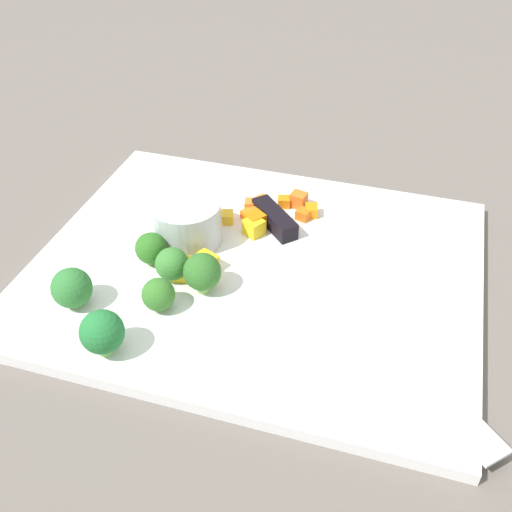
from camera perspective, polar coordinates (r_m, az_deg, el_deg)
ground_plane at (r=0.58m, az=-0.00°, el=-1.69°), size 4.00×4.00×0.00m
cutting_board at (r=0.58m, az=-0.00°, el=-1.24°), size 0.42×0.34×0.01m
prep_bowl at (r=0.60m, az=-6.62°, el=3.21°), size 0.07×0.07×0.04m
chef_knife at (r=0.56m, az=6.01°, el=-1.11°), size 0.26×0.26×0.02m
carrot_dice_0 at (r=0.62m, az=-0.07°, el=3.27°), size 0.02×0.02×0.02m
carrot_dice_1 at (r=0.63m, az=-0.78°, el=3.96°), size 0.02×0.02×0.01m
carrot_dice_2 at (r=0.63m, az=0.13°, el=3.83°), size 0.02×0.02×0.01m
carrot_dice_3 at (r=0.62m, az=2.18°, el=3.56°), size 0.02×0.02×0.02m
carrot_dice_4 at (r=0.64m, az=5.26°, el=4.30°), size 0.02×0.02×0.01m
carrot_dice_5 at (r=0.64m, az=-0.53°, el=4.76°), size 0.01×0.02×0.01m
carrot_dice_6 at (r=0.65m, az=4.05°, el=5.32°), size 0.02×0.02×0.02m
carrot_dice_7 at (r=0.65m, az=0.63°, el=5.06°), size 0.02×0.02×0.01m
carrot_dice_8 at (r=0.63m, az=4.52°, el=3.93°), size 0.02×0.02×0.01m
carrot_dice_9 at (r=0.64m, az=0.74°, el=4.36°), size 0.01×0.01×0.01m
carrot_dice_10 at (r=0.65m, az=2.92°, el=5.09°), size 0.02×0.02×0.01m
pepper_dice_0 at (r=0.61m, az=-0.21°, el=2.74°), size 0.02×0.02×0.02m
pepper_dice_1 at (r=0.64m, az=-7.69°, el=4.18°), size 0.02×0.02×0.01m
pepper_dice_2 at (r=0.63m, az=-2.73°, el=3.69°), size 0.02×0.02×0.01m
pepper_dice_3 at (r=0.56m, az=-6.94°, el=-1.24°), size 0.02×0.02×0.02m
pepper_dice_4 at (r=0.56m, az=-4.80°, el=-1.88°), size 0.01×0.01×0.01m
pepper_dice_5 at (r=0.57m, az=-4.82°, el=-0.69°), size 0.03×0.03×0.02m
broccoli_floret_0 at (r=0.53m, az=-5.12°, el=-1.54°), size 0.03×0.03×0.04m
broccoli_floret_1 at (r=0.55m, az=-7.95°, el=-0.78°), size 0.03×0.03×0.03m
broccoli_floret_2 at (r=0.52m, az=-9.22°, el=-3.65°), size 0.03×0.03×0.03m
broccoli_floret_3 at (r=0.54m, az=-17.04°, el=-2.93°), size 0.04×0.04×0.04m
broccoli_floret_4 at (r=0.58m, az=-9.90°, el=0.70°), size 0.03×0.03×0.03m
broccoli_floret_5 at (r=0.49m, az=-14.36°, el=-7.03°), size 0.04×0.04×0.04m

